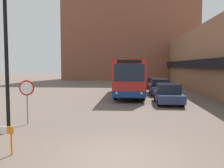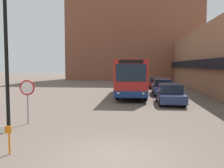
% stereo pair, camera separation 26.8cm
% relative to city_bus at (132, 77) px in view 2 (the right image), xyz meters
% --- Properties ---
extents(ground_plane, '(160.00, 160.00, 0.00)m').
position_rel_city_bus_xyz_m(ground_plane, '(-0.24, -16.65, -1.82)').
color(ground_plane, '#66564C').
extents(building_row_right, '(5.50, 60.00, 7.10)m').
position_rel_city_bus_xyz_m(building_row_right, '(9.73, 7.35, 1.72)').
color(building_row_right, '#996B4C').
rests_on(building_row_right, ground_plane).
extents(building_backdrop_far, '(26.00, 8.00, 16.88)m').
position_rel_city_bus_xyz_m(building_backdrop_far, '(-0.24, 26.43, 6.62)').
color(building_backdrop_far, brown).
rests_on(building_backdrop_far, ground_plane).
extents(city_bus, '(2.66, 11.19, 3.37)m').
position_rel_city_bus_xyz_m(city_bus, '(0.00, 0.00, 0.00)').
color(city_bus, red).
rests_on(city_bus, ground_plane).
extents(parked_car_front, '(1.88, 4.28, 1.51)m').
position_rel_city_bus_xyz_m(parked_car_front, '(2.96, -5.19, -1.07)').
color(parked_car_front, navy).
rests_on(parked_car_front, ground_plane).
extents(parked_car_middle, '(1.86, 4.87, 1.55)m').
position_rel_city_bus_xyz_m(parked_car_middle, '(2.96, 0.86, -1.06)').
color(parked_car_middle, navy).
rests_on(parked_car_middle, ground_plane).
extents(parked_car_back, '(1.94, 4.59, 1.37)m').
position_rel_city_bus_xyz_m(parked_car_back, '(2.96, 8.14, -1.13)').
color(parked_car_back, maroon).
rests_on(parked_car_back, ground_plane).
extents(stop_sign, '(0.76, 0.08, 2.19)m').
position_rel_city_bus_xyz_m(stop_sign, '(-4.97, -12.44, -0.24)').
color(stop_sign, gray).
rests_on(stop_sign, ground_plane).
extents(street_lamp, '(1.46, 0.36, 6.53)m').
position_rel_city_bus_xyz_m(street_lamp, '(-4.88, -13.97, 2.21)').
color(street_lamp, black).
rests_on(street_lamp, ground_plane).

